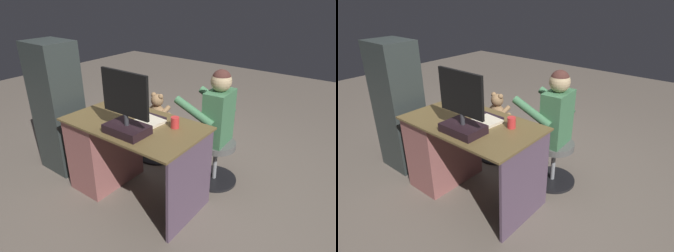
# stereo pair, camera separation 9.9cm
# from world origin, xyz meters

# --- Properties ---
(ground_plane) EXTENTS (10.00, 10.00, 0.00)m
(ground_plane) POSITION_xyz_m (0.00, 0.00, 0.00)
(ground_plane) COLOR #6A5F54
(desk) EXTENTS (1.23, 0.70, 0.76)m
(desk) POSITION_xyz_m (0.33, 0.30, 0.40)
(desk) COLOR brown
(desk) RESTS_ON ground_plane
(monitor) EXTENTS (0.46, 0.23, 0.50)m
(monitor) POSITION_xyz_m (-0.09, 0.48, 0.92)
(monitor) COLOR black
(monitor) RESTS_ON desk
(keyboard) EXTENTS (0.42, 0.14, 0.02)m
(keyboard) POSITION_xyz_m (0.03, 0.15, 0.77)
(keyboard) COLOR black
(keyboard) RESTS_ON desk
(computer_mouse) EXTENTS (0.06, 0.10, 0.04)m
(computer_mouse) POSITION_xyz_m (0.34, 0.13, 0.77)
(computer_mouse) COLOR #2C2C32
(computer_mouse) RESTS_ON desk
(cup) EXTENTS (0.07, 0.07, 0.09)m
(cup) POSITION_xyz_m (-0.34, 0.17, 0.80)
(cup) COLOR red
(cup) RESTS_ON desk
(tv_remote) EXTENTS (0.06, 0.15, 0.02)m
(tv_remote) POSITION_xyz_m (0.15, 0.25, 0.77)
(tv_remote) COLOR black
(tv_remote) RESTS_ON desk
(notebook_binder) EXTENTS (0.25, 0.32, 0.02)m
(notebook_binder) POSITION_xyz_m (-0.10, 0.27, 0.77)
(notebook_binder) COLOR beige
(notebook_binder) RESTS_ON desk
(office_chair_teddy) EXTENTS (0.51, 0.51, 0.45)m
(office_chair_teddy) POSITION_xyz_m (0.31, -0.40, 0.24)
(office_chair_teddy) COLOR black
(office_chair_teddy) RESTS_ON ground_plane
(teddy_bear) EXTENTS (0.23, 0.23, 0.32)m
(teddy_bear) POSITION_xyz_m (0.31, -0.41, 0.59)
(teddy_bear) COLOR #926E49
(teddy_bear) RESTS_ON office_chair_teddy
(visitor_chair) EXTENTS (0.46, 0.46, 0.45)m
(visitor_chair) POSITION_xyz_m (-0.47, -0.35, 0.26)
(visitor_chair) COLOR black
(visitor_chair) RESTS_ON ground_plane
(person) EXTENTS (0.53, 0.50, 1.16)m
(person) POSITION_xyz_m (-0.39, -0.35, 0.68)
(person) COLOR #41764E
(person) RESTS_ON ground_plane
(equipment_rack) EXTENTS (0.44, 0.36, 1.36)m
(equipment_rack) POSITION_xyz_m (0.99, 0.40, 0.68)
(equipment_rack) COLOR #2C3432
(equipment_rack) RESTS_ON ground_plane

